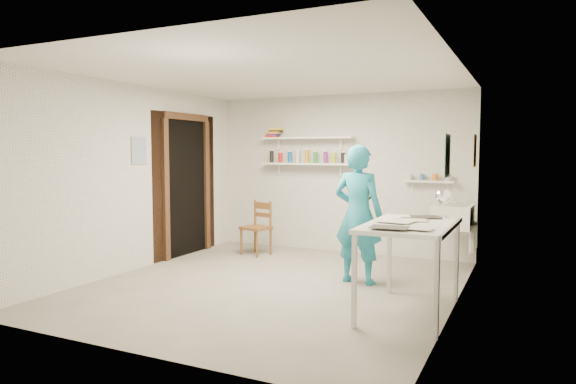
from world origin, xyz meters
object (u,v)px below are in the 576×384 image
at_px(wooden_chair, 256,228).
at_px(work_table, 410,268).
at_px(wall_clock, 362,190).
at_px(desk_lamp, 443,196).
at_px(belfast_sink, 453,216).
at_px(man, 358,214).

distance_m(wooden_chair, work_table, 3.23).
height_order(wall_clock, work_table, wall_clock).
bearing_deg(wall_clock, desk_lamp, -24.63).
bearing_deg(belfast_sink, wooden_chair, -174.98).
bearing_deg(man, wooden_chair, -20.98).
bearing_deg(belfast_sink, man, -127.65).
bearing_deg(wall_clock, belfast_sink, 51.23).
height_order(belfast_sink, wall_clock, wall_clock).
bearing_deg(desk_lamp, belfast_sink, 93.84).
xyz_separation_m(man, desk_lamp, (1.01, -0.37, 0.28)).
relative_size(belfast_sink, desk_lamp, 3.70).
height_order(wall_clock, desk_lamp, wall_clock).
xyz_separation_m(belfast_sink, work_table, (-0.11, -2.07, -0.27)).
relative_size(man, work_table, 1.25).
relative_size(work_table, desk_lamp, 8.00).
relative_size(belfast_sink, wall_clock, 2.06).
xyz_separation_m(belfast_sink, wooden_chair, (-2.78, -0.24, -0.29)).
distance_m(belfast_sink, work_table, 2.09).
distance_m(man, work_table, 1.25).
height_order(wooden_chair, desk_lamp, desk_lamp).
xyz_separation_m(belfast_sink, wall_clock, (-0.93, -0.95, 0.38)).
xyz_separation_m(wooden_chair, work_table, (2.67, -1.82, 0.03)).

